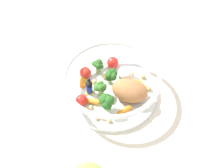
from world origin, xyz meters
TOP-DOWN VIEW (x-y plane):
  - ground_plane at (0.00, 0.00)m, footprint 2.40×2.40m
  - food_container at (0.01, 0.01)m, footprint 0.20×0.20m
  - folded_napkin at (-0.18, 0.06)m, footprint 0.15×0.11m

SIDE VIEW (x-z plane):
  - ground_plane at x=0.00m, z-range 0.00..0.00m
  - folded_napkin at x=-0.18m, z-range 0.00..0.01m
  - food_container at x=0.01m, z-range 0.00..0.06m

